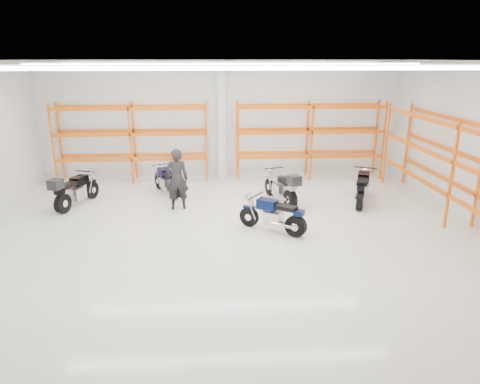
{
  "coord_description": "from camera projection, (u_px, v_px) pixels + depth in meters",
  "views": [
    {
      "loc": [
        -0.42,
        -10.77,
        4.55
      ],
      "look_at": [
        0.35,
        0.5,
        1.01
      ],
      "focal_mm": 32.0,
      "sensor_mm": 36.0,
      "label": 1
    }
  ],
  "objects": [
    {
      "name": "ground",
      "position": [
        228.0,
        233.0,
        11.64
      ],
      "size": [
        14.0,
        14.0,
        0.0
      ],
      "primitive_type": "plane",
      "color": "silver",
      "rests_on": "ground"
    },
    {
      "name": "room_shell",
      "position": [
        227.0,
        111.0,
        10.68
      ],
      "size": [
        14.02,
        12.02,
        4.51
      ],
      "color": "silver",
      "rests_on": "ground"
    },
    {
      "name": "motorcycle_main",
      "position": [
        275.0,
        216.0,
        11.58
      ],
      "size": [
        1.73,
        1.27,
        0.99
      ],
      "color": "black",
      "rests_on": "ground"
    },
    {
      "name": "motorcycle_back_a",
      "position": [
        73.0,
        191.0,
        13.51
      ],
      "size": [
        1.06,
        2.12,
        1.12
      ],
      "color": "black",
      "rests_on": "ground"
    },
    {
      "name": "motorcycle_back_b",
      "position": [
        167.0,
        182.0,
        14.86
      ],
      "size": [
        1.04,
        1.8,
        0.96
      ],
      "color": "black",
      "rests_on": "ground"
    },
    {
      "name": "motorcycle_back_c",
      "position": [
        283.0,
        187.0,
        13.86
      ],
      "size": [
        1.0,
        2.19,
        1.14
      ],
      "color": "black",
      "rests_on": "ground"
    },
    {
      "name": "motorcycle_back_d",
      "position": [
        362.0,
        189.0,
        13.88
      ],
      "size": [
        1.09,
        2.08,
        1.08
      ],
      "color": "black",
      "rests_on": "ground"
    },
    {
      "name": "standing_man",
      "position": [
        177.0,
        179.0,
        13.25
      ],
      "size": [
        0.76,
        0.55,
        1.93
      ],
      "primitive_type": "imported",
      "rotation": [
        0.0,
        0.0,
        3.27
      ],
      "color": "black",
      "rests_on": "ground"
    },
    {
      "name": "structural_column",
      "position": [
        222.0,
        121.0,
        16.51
      ],
      "size": [
        0.32,
        0.32,
        4.5
      ],
      "primitive_type": "cube",
      "color": "white",
      "rests_on": "ground"
    },
    {
      "name": "pallet_racking_back_left",
      "position": [
        132.0,
        135.0,
        16.1
      ],
      "size": [
        5.67,
        0.87,
        3.0
      ],
      "color": "#FF5C06",
      "rests_on": "ground"
    },
    {
      "name": "pallet_racking_back_right",
      "position": [
        310.0,
        133.0,
        16.55
      ],
      "size": [
        5.67,
        0.87,
        3.0
      ],
      "color": "#FF5C06",
      "rests_on": "ground"
    },
    {
      "name": "pallet_racking_side",
      "position": [
        468.0,
        165.0,
        11.52
      ],
      "size": [
        0.87,
        9.07,
        3.0
      ],
      "color": "#FF5C06",
      "rests_on": "ground"
    }
  ]
}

